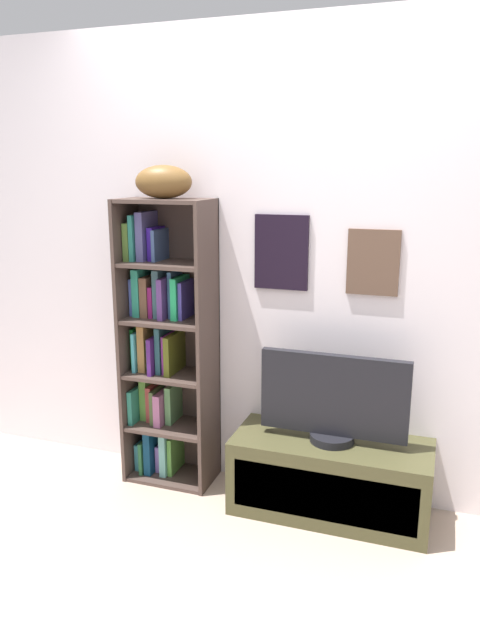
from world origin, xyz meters
name	(u,v)px	position (x,y,z in m)	size (l,w,h in m)	color
ground	(223,624)	(0.00, 0.00, -0.02)	(5.20, 5.20, 0.04)	tan
back_wall	(299,269)	(0.00, 1.13, 1.21)	(4.80, 0.08, 2.42)	silver
bookshelf	(164,348)	(-0.72, 0.99, 0.75)	(0.48, 0.29, 1.56)	#483731
football	(164,182)	(-0.67, 0.95, 1.64)	(0.29, 0.17, 0.17)	brown
tv_stand	(330,477)	(0.24, 0.89, 0.20)	(0.98, 0.41, 0.39)	#444126
television	(333,400)	(0.24, 0.89, 0.61)	(0.73, 0.22, 0.45)	black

